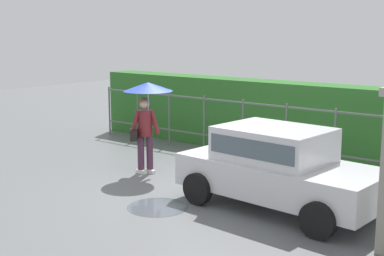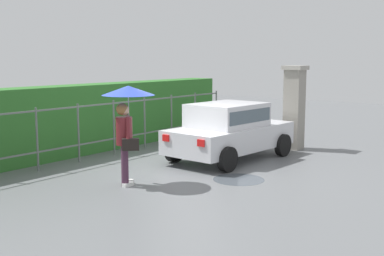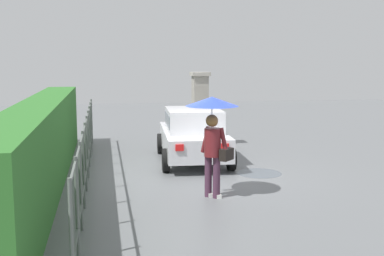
% 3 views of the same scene
% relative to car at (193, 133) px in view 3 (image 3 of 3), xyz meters
% --- Properties ---
extents(ground_plane, '(40.00, 40.00, 0.00)m').
position_rel_car_xyz_m(ground_plane, '(-1.61, 0.09, -0.80)').
color(ground_plane, slate).
extents(car, '(3.82, 2.05, 1.48)m').
position_rel_car_xyz_m(car, '(0.00, 0.00, 0.00)').
color(car, silver).
rests_on(car, ground).
extents(pedestrian, '(1.09, 1.09, 2.07)m').
position_rel_car_xyz_m(pedestrian, '(-3.49, 0.25, 0.77)').
color(pedestrian, '#47283D').
rests_on(pedestrian, ground).
extents(gate_pillar, '(0.60, 0.60, 2.42)m').
position_rel_car_xyz_m(gate_pillar, '(2.39, -0.68, 0.44)').
color(gate_pillar, gray).
rests_on(gate_pillar, ground).
extents(fence_section, '(11.11, 0.05, 1.50)m').
position_rel_car_xyz_m(fence_section, '(-2.02, 2.83, 0.02)').
color(fence_section, '#59605B').
rests_on(fence_section, ground).
extents(hedge_row, '(12.06, 0.90, 1.90)m').
position_rel_car_xyz_m(hedge_row, '(-2.02, 3.80, 0.15)').
color(hedge_row, '#2D6B28').
rests_on(hedge_row, ground).
extents(puddle_near, '(1.13, 1.13, 0.00)m').
position_rel_car_xyz_m(puddle_near, '(-1.70, -1.36, -0.80)').
color(puddle_near, '#4C545B').
rests_on(puddle_near, ground).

